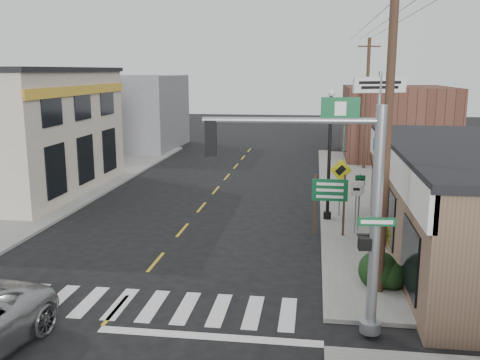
# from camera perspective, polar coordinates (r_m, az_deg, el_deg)

# --- Properties ---
(ground) EXTENTS (140.00, 140.00, 0.00)m
(ground) POSITION_cam_1_polar(r_m,az_deg,el_deg) (16.47, -13.10, -13.33)
(ground) COLOR black
(ground) RESTS_ON ground
(sidewalk_right) EXTENTS (6.00, 38.00, 0.13)m
(sidewalk_right) POSITION_cam_1_polar(r_m,az_deg,el_deg) (27.93, 14.71, -2.84)
(sidewalk_right) COLOR slate
(sidewalk_right) RESTS_ON ground
(sidewalk_left) EXTENTS (6.00, 38.00, 0.13)m
(sidewalk_left) POSITION_cam_1_polar(r_m,az_deg,el_deg) (31.34, -20.05, -1.61)
(sidewalk_left) COLOR slate
(sidewalk_left) RESTS_ON ground
(center_line) EXTENTS (0.12, 56.00, 0.01)m
(center_line) POSITION_cam_1_polar(r_m,az_deg,el_deg) (23.60, -6.16, -5.33)
(center_line) COLOR gold
(center_line) RESTS_ON ground
(crosswalk) EXTENTS (11.00, 2.20, 0.01)m
(crosswalk) POSITION_cam_1_polar(r_m,az_deg,el_deg) (16.80, -12.61, -12.76)
(crosswalk) COLOR silver
(crosswalk) RESTS_ON ground
(bldg_distant_right) EXTENTS (8.00, 10.00, 5.60)m
(bldg_distant_right) POSITION_cam_1_polar(r_m,az_deg,el_deg) (44.52, 16.28, 5.95)
(bldg_distant_right) COLOR brown
(bldg_distant_right) RESTS_ON ground
(bldg_distant_left) EXTENTS (9.00, 10.00, 6.40)m
(bldg_distant_left) POSITION_cam_1_polar(r_m,az_deg,el_deg) (48.93, -11.99, 7.10)
(bldg_distant_left) COLOR slate
(bldg_distant_left) RESTS_ON ground
(traffic_signal_pole) EXTENTS (4.82, 0.38, 6.10)m
(traffic_signal_pole) POSITION_cam_1_polar(r_m,az_deg,el_deg) (13.66, 11.39, -1.73)
(traffic_signal_pole) COLOR gray
(traffic_signal_pole) RESTS_ON sidewalk_right
(guide_sign) EXTENTS (1.46, 0.13, 2.56)m
(guide_sign) POSITION_cam_1_polar(r_m,az_deg,el_deg) (22.25, 9.54, -1.68)
(guide_sign) COLOR #452E20
(guide_sign) RESTS_ON sidewalk_right
(fire_hydrant) EXTENTS (0.25, 0.25, 0.78)m
(fire_hydrant) POSITION_cam_1_polar(r_m,az_deg,el_deg) (21.69, 14.94, -5.68)
(fire_hydrant) COLOR gold
(fire_hydrant) RESTS_ON sidewalk_right
(ped_crossing_sign) EXTENTS (1.05, 0.07, 2.71)m
(ped_crossing_sign) POSITION_cam_1_polar(r_m,az_deg,el_deg) (25.27, 10.66, 0.31)
(ped_crossing_sign) COLOR gray
(ped_crossing_sign) RESTS_ON sidewalk_right
(lamp_post) EXTENTS (0.76, 0.60, 5.89)m
(lamp_post) POSITION_cam_1_polar(r_m,az_deg,el_deg) (24.39, 9.68, 3.65)
(lamp_post) COLOR black
(lamp_post) RESTS_ON sidewalk_right
(dance_center_sign) EXTENTS (3.14, 0.20, 6.68)m
(dance_center_sign) POSITION_cam_1_polar(r_m,az_deg,el_deg) (29.93, 14.61, 8.03)
(dance_center_sign) COLOR gray
(dance_center_sign) RESTS_ON sidewalk_right
(bare_tree) EXTENTS (2.09, 2.09, 4.18)m
(bare_tree) POSITION_cam_1_polar(r_m,az_deg,el_deg) (21.15, 15.49, 1.84)
(bare_tree) COLOR black
(bare_tree) RESTS_ON sidewalk_right
(shrub_front) EXTENTS (1.26, 1.26, 0.95)m
(shrub_front) POSITION_cam_1_polar(r_m,az_deg,el_deg) (17.83, 14.53, -9.31)
(shrub_front) COLOR #1B3216
(shrub_front) RESTS_ON sidewalk_right
(shrub_back) EXTENTS (1.18, 1.18, 0.89)m
(shrub_back) POSITION_cam_1_polar(r_m,az_deg,el_deg) (22.25, 17.44, -5.34)
(shrub_back) COLOR black
(shrub_back) RESTS_ON sidewalk_right
(utility_pole_near) EXTENTS (1.72, 0.26, 9.91)m
(utility_pole_near) POSITION_cam_1_polar(r_m,az_deg,el_deg) (16.28, 15.48, 5.38)
(utility_pole_near) COLOR #3F291D
(utility_pole_near) RESTS_ON sidewalk_right
(utility_pole_far) EXTENTS (1.54, 0.23, 8.88)m
(utility_pole_far) POSITION_cam_1_polar(r_m,az_deg,el_deg) (38.00, 13.35, 8.04)
(utility_pole_far) COLOR #462920
(utility_pole_far) RESTS_ON sidewalk_right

